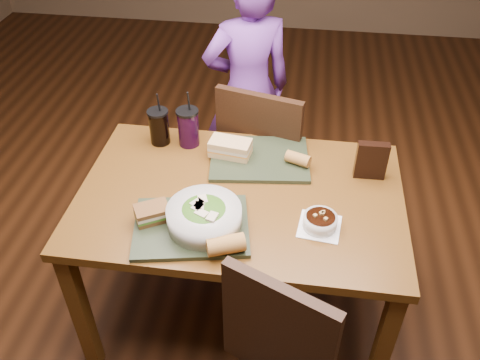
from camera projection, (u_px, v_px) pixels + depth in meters
name	position (u px, v px, depth m)	size (l,w,h in m)	color
ground	(240.00, 308.00, 2.51)	(6.00, 6.00, 0.00)	#381C0B
dining_table	(240.00, 210.00, 2.09)	(1.30, 0.85, 0.75)	#5B3812
chair_far	(259.00, 158.00, 2.58)	(0.51, 0.51, 0.96)	black
diner	(248.00, 90.00, 2.82)	(0.50, 0.33, 1.37)	purple
tray_near	(191.00, 227.00, 1.88)	(0.42, 0.32, 0.02)	#242C1A
tray_far	(259.00, 159.00, 2.20)	(0.42, 0.32, 0.02)	#242C1A
salad_bowl	(204.00, 215.00, 1.84)	(0.27, 0.27, 0.09)	silver
soup_bowl	(320.00, 221.00, 1.87)	(0.17, 0.17, 0.06)	white
sandwich_near	(152.00, 213.00, 1.88)	(0.15, 0.13, 0.06)	#593819
sandwich_far	(230.00, 148.00, 2.19)	(0.19, 0.12, 0.07)	tan
baguette_near	(226.00, 245.00, 1.75)	(0.07, 0.07, 0.13)	#AD7533
baguette_far	(298.00, 159.00, 2.14)	(0.05, 0.05, 0.10)	#AD7533
cup_cola	(159.00, 127.00, 2.26)	(0.09, 0.09, 0.25)	black
cup_berry	(188.00, 127.00, 2.25)	(0.10, 0.10, 0.27)	black
chip_bag	(371.00, 160.00, 2.07)	(0.13, 0.04, 0.17)	black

